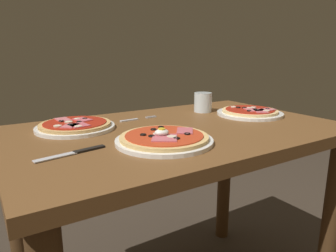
# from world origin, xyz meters

# --- Properties ---
(dining_table) EXTENTS (1.16, 0.73, 0.78)m
(dining_table) POSITION_xyz_m (0.00, 0.00, 0.64)
(dining_table) COLOR brown
(dining_table) RESTS_ON ground
(pizza_foreground) EXTENTS (0.29, 0.29, 0.05)m
(pizza_foreground) POSITION_xyz_m (-0.14, -0.14, 0.79)
(pizza_foreground) COLOR white
(pizza_foreground) RESTS_ON dining_table
(pizza_across_left) EXTENTS (0.27, 0.27, 0.03)m
(pizza_across_left) POSITION_xyz_m (0.38, 0.02, 0.79)
(pizza_across_left) COLOR white
(pizza_across_left) RESTS_ON dining_table
(pizza_across_right) EXTENTS (0.27, 0.27, 0.03)m
(pizza_across_right) POSITION_xyz_m (-0.32, 0.17, 0.79)
(pizza_across_right) COLOR white
(pizza_across_right) RESTS_ON dining_table
(water_glass_near) EXTENTS (0.08, 0.08, 0.09)m
(water_glass_near) POSITION_xyz_m (0.26, 0.18, 0.81)
(water_glass_near) COLOR silver
(water_glass_near) RESTS_ON dining_table
(fork) EXTENTS (0.16, 0.03, 0.00)m
(fork) POSITION_xyz_m (-0.07, 0.19, 0.78)
(fork) COLOR silver
(fork) RESTS_ON dining_table
(knife) EXTENTS (0.20, 0.05, 0.01)m
(knife) POSITION_xyz_m (-0.39, -0.09, 0.78)
(knife) COLOR silver
(knife) RESTS_ON dining_table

